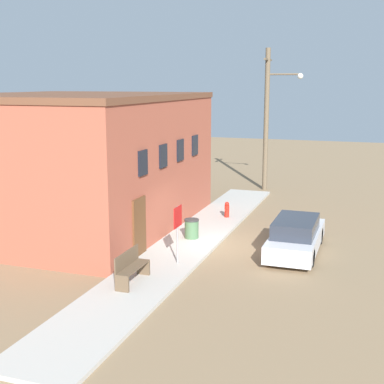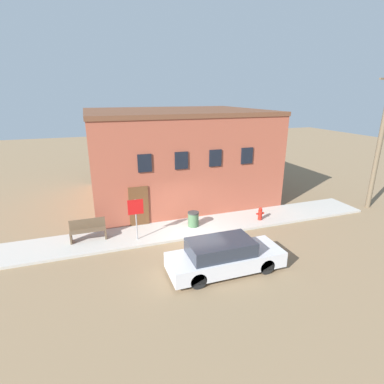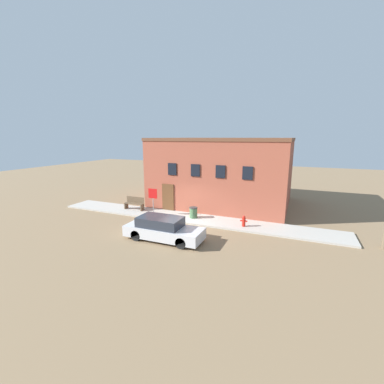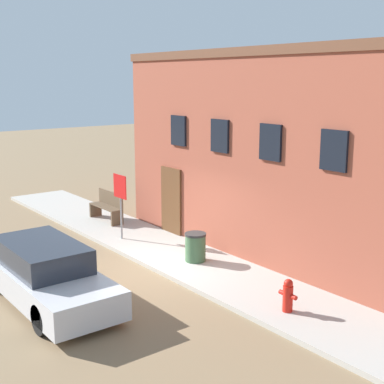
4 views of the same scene
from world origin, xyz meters
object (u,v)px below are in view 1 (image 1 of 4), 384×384
at_px(bench, 131,267).
at_px(trash_bin, 192,229).
at_px(stop_sign, 178,224).
at_px(utility_pole, 268,116).
at_px(parked_car, 296,236).
at_px(fire_hydrant, 227,209).

bearing_deg(bench, trash_bin, -2.07).
relative_size(stop_sign, trash_bin, 2.58).
distance_m(stop_sign, utility_pole, 14.47).
height_order(stop_sign, parked_car, stop_sign).
xyz_separation_m(fire_hydrant, utility_pole, (7.51, -0.33, 3.83)).
relative_size(trash_bin, utility_pole, 0.10).
bearing_deg(trash_bin, parked_car, -92.53).
bearing_deg(fire_hydrant, utility_pole, -2.48).
bearing_deg(trash_bin, stop_sign, -169.79).
bearing_deg(utility_pole, fire_hydrant, 177.52).
relative_size(fire_hydrant, bench, 0.44).
relative_size(stop_sign, utility_pole, 0.25).
bearing_deg(parked_car, fire_hydrant, 43.56).
height_order(bench, parked_car, parked_car).
relative_size(utility_pole, parked_car, 1.77).
distance_m(fire_hydrant, bench, 8.87).
bearing_deg(stop_sign, parked_car, -51.90).
relative_size(fire_hydrant, stop_sign, 0.36).
height_order(utility_pole, parked_car, utility_pole).
bearing_deg(trash_bin, fire_hydrant, -6.62).
bearing_deg(fire_hydrant, parked_car, -136.44).
bearing_deg(utility_pole, bench, 176.71).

